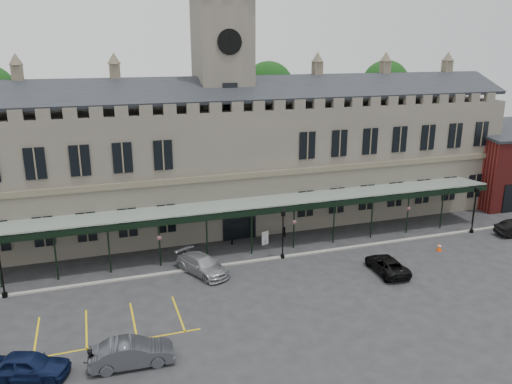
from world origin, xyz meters
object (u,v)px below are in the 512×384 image
object	(u,v)px
sign_board	(265,238)
car_van	(387,265)
clock_tower	(223,95)
lamp_post_right	(475,205)
car_left_a	(29,366)
person_b	(90,361)
traffic_cone	(439,247)
car_left_b	(132,353)
car_taxi	(202,265)
station_building	(224,162)
lamp_post_mid	(283,229)

from	to	relation	value
sign_board	car_van	size ratio (longest dim) A/B	0.27
clock_tower	lamp_post_right	xyz separation A→B (m)	(22.12, -10.83, -10.23)
car_left_a	person_b	distance (m)	3.29
traffic_cone	person_b	world-z (taller)	person_b
car_left_b	car_taxi	bearing A→B (deg)	-28.89
traffic_cone	sign_board	distance (m)	15.64
person_b	traffic_cone	bearing A→B (deg)	-176.87
lamp_post_right	car_left_b	distance (m)	35.45
clock_tower	person_b	bearing A→B (deg)	-122.11
sign_board	car_taxi	world-z (taller)	car_taxi
station_building	car_left_b	bearing A→B (deg)	-117.83
clock_tower	car_left_b	xyz separation A→B (m)	(-11.50, -21.87, -12.33)
sign_board	car_taxi	bearing A→B (deg)	-167.12
car_left_a	station_building	bearing A→B (deg)	-19.69
clock_tower	lamp_post_right	distance (m)	26.67
lamp_post_mid	car_left_a	bearing A→B (deg)	-151.08
station_building	car_van	size ratio (longest dim) A/B	12.90
lamp_post_mid	traffic_cone	distance (m)	14.41
sign_board	car_left_a	distance (m)	23.45
lamp_post_mid	car_taxi	size ratio (longest dim) A/B	0.88
sign_board	person_b	xyz separation A→B (m)	(-15.61, -14.75, 0.17)
lamp_post_right	car_van	xyz separation A→B (m)	(-12.98, -5.11, -2.23)
station_building	person_b	distance (m)	26.48
station_building	traffic_cone	xyz separation A→B (m)	(16.11, -13.52, -6.11)
station_building	sign_board	xyz separation A→B (m)	(1.83, -7.13, -5.85)
lamp_post_mid	car_taxi	world-z (taller)	lamp_post_mid
station_building	car_taxi	bearing A→B (deg)	-113.95
car_taxi	lamp_post_right	bearing A→B (deg)	-24.42
car_taxi	person_b	bearing A→B (deg)	-155.09
station_building	lamp_post_right	bearing A→B (deg)	-25.90
lamp_post_mid	car_taxi	distance (m)	7.51
station_building	lamp_post_right	distance (m)	24.85
clock_tower	sign_board	distance (m)	14.54
lamp_post_right	car_taxi	xyz separation A→B (m)	(-27.12, -0.51, -2.13)
traffic_cone	person_b	xyz separation A→B (m)	(-29.89, -8.36, 0.43)
clock_tower	lamp_post_mid	size ratio (longest dim) A/B	5.44
car_left_b	car_van	world-z (taller)	car_left_b
lamp_post_right	person_b	distance (m)	37.65
clock_tower	person_b	xyz separation A→B (m)	(-13.79, -21.97, -12.32)
car_van	person_b	size ratio (longest dim) A/B	2.95
car_van	lamp_post_mid	bearing A→B (deg)	-33.36
car_left_b	person_b	size ratio (longest dim) A/B	3.01
car_left_a	person_b	world-z (taller)	person_b
clock_tower	lamp_post_right	size ratio (longest dim) A/B	5.11
sign_board	car_left_a	bearing A→B (deg)	-161.59
station_building	car_left_a	xyz separation A→B (m)	(-16.99, -21.13, -5.72)
lamp_post_right	person_b	world-z (taller)	lamp_post_right
clock_tower	lamp_post_mid	bearing A→B (deg)	-78.23
car_left_a	car_left_b	bearing A→B (deg)	-77.71
lamp_post_right	sign_board	world-z (taller)	lamp_post_right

